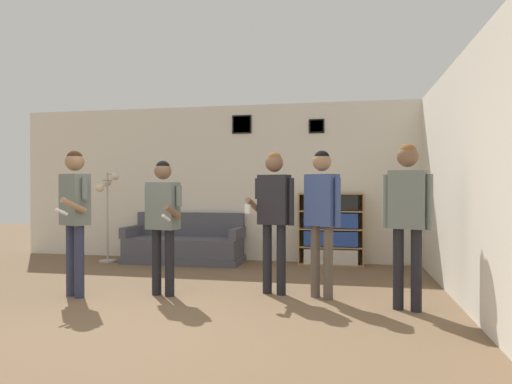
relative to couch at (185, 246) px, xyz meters
name	(u,v)px	position (x,y,z in m)	size (l,w,h in m)	color
ground_plane	(140,331)	(0.91, -3.60, -0.28)	(20.00, 20.00, 0.00)	brown
wall_back	(242,183)	(0.91, 0.42, 1.07)	(8.37, 0.08, 2.70)	silver
wall_right	(452,181)	(3.92, -1.61, 1.07)	(0.06, 6.39, 2.70)	silver
couch	(185,246)	(0.00, 0.00, 0.00)	(1.99, 0.80, 0.82)	#4C4C56
bookshelf	(331,229)	(2.45, 0.20, 0.31)	(1.05, 0.30, 1.18)	#A87F51
floor_lamp	(107,201)	(-1.29, -0.25, 0.76)	(0.35, 0.38, 1.53)	#ADA89E
person_player_foreground_left	(75,207)	(-0.39, -2.58, 0.77)	(0.45, 0.59, 1.70)	#2D334C
person_player_foreground_center	(163,214)	(0.59, -2.32, 0.69)	(0.49, 0.50, 1.59)	black
person_watcher_holding_cup	(274,207)	(1.86, -2.00, 0.76)	(0.56, 0.39, 1.69)	black
person_spectator_near_bookshelf	(322,207)	(2.42, -2.08, 0.76)	(0.43, 0.36, 1.69)	brown
person_spectator_far_right	(407,208)	(3.32, -2.44, 0.79)	(0.48, 0.30, 1.72)	black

